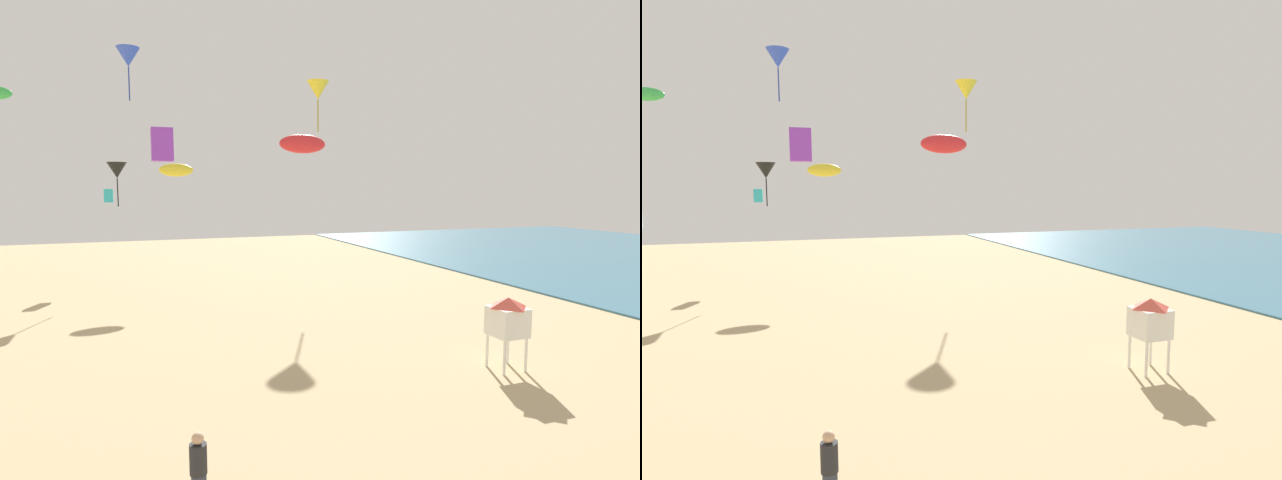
% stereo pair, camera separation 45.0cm
% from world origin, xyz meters
% --- Properties ---
extents(kite_flyer, '(0.34, 0.34, 1.64)m').
position_xyz_m(kite_flyer, '(-0.20, 6.38, 0.92)').
color(kite_flyer, '#383D4C').
rests_on(kite_flyer, ground).
extents(lifeguard_stand, '(1.10, 1.10, 2.55)m').
position_xyz_m(lifeguard_stand, '(10.82, 10.71, 1.84)').
color(lifeguard_stand, white).
rests_on(lifeguard_stand, ground).
extents(kite_yellow_parafoil, '(2.17, 0.60, 0.84)m').
position_xyz_m(kite_yellow_parafoil, '(1.52, 31.51, 7.43)').
color(kite_yellow_parafoil, yellow).
extents(kite_black_delta, '(1.22, 1.22, 2.78)m').
position_xyz_m(kite_black_delta, '(-2.09, 31.50, 7.38)').
color(kite_black_delta, black).
extents(kite_red_parafoil, '(1.69, 0.47, 0.66)m').
position_xyz_m(kite_red_parafoil, '(4.44, 13.94, 7.84)').
color(kite_red_parafoil, red).
extents(kite_cyan_box, '(0.58, 0.58, 0.92)m').
position_xyz_m(kite_cyan_box, '(-2.78, 35.03, 5.73)').
color(kite_cyan_box, '#2DB7CC').
extents(kite_blue_delta, '(1.58, 1.58, 3.60)m').
position_xyz_m(kite_blue_delta, '(-1.17, 35.36, 15.25)').
color(kite_blue_delta, blue).
extents(kite_purple_box, '(0.55, 0.55, 0.86)m').
position_xyz_m(kite_purple_box, '(-0.44, 10.87, 7.44)').
color(kite_purple_box, purple).
extents(kite_yellow_delta, '(1.60, 1.60, 3.63)m').
position_xyz_m(kite_yellow_delta, '(11.68, 32.33, 13.31)').
color(kite_yellow_delta, yellow).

